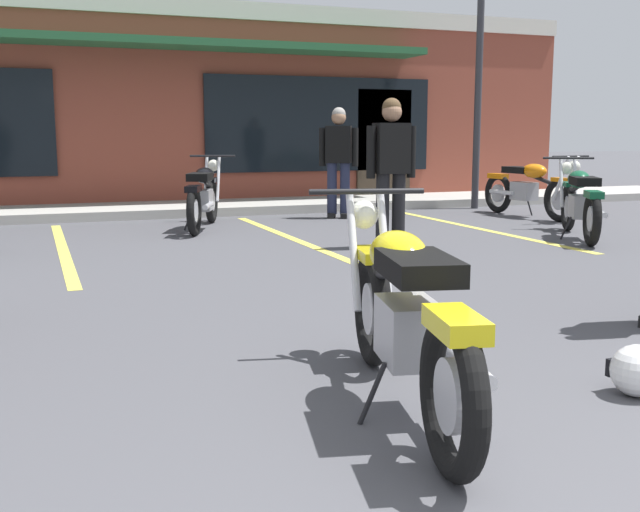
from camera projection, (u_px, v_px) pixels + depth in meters
ground_plane at (298, 325)px, 5.16m from camera, size 80.00×80.00×0.00m
sidewalk_kerb at (141, 210)px, 12.30m from camera, size 22.00×1.80×0.14m
brick_storefront_building at (114, 109)px, 15.31m from camera, size 16.92×6.56×3.53m
painted_stall_lines at (183, 243)px, 8.98m from camera, size 8.20×4.80×0.01m
motorcycle_foreground_classic at (404, 313)px, 3.54m from camera, size 0.80×2.08×0.98m
motorcycle_red_sportbike at (204, 195)px, 10.32m from camera, size 1.07×2.01×0.98m
motorcycle_green_cafe_racer at (580, 201)px, 9.41m from camera, size 1.26×1.92×0.98m
motorcycle_cream_vintage at (528, 187)px, 11.75m from camera, size 0.66×2.11×0.98m
person_in_black_shirt at (339, 156)px, 11.58m from camera, size 0.57×0.41×1.68m
person_by_back_row at (391, 164)px, 8.54m from camera, size 0.60×0.28×1.68m
helmet_on_pavement at (637, 371)px, 3.75m from camera, size 0.26×0.26×0.26m
parking_lot_lamp_post at (484, 11)px, 12.61m from camera, size 0.24×0.76×5.09m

